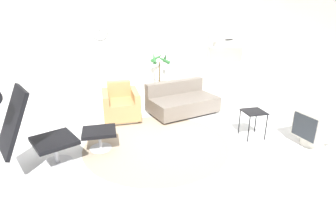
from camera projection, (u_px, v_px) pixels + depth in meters
ground_plane at (160, 136)px, 4.82m from camera, size 12.00×12.00×0.00m
wall_back at (137, 42)px, 7.08m from camera, size 12.00×0.09×2.80m
wall_right at (327, 53)px, 5.08m from camera, size 0.06×12.00×2.80m
round_rug at (157, 144)px, 4.53m from camera, size 2.48×2.48×0.01m
lounge_chair at (21, 121)px, 3.46m from camera, size 1.18×0.97×1.34m
ottoman at (99, 134)px, 4.28m from camera, size 0.54×0.45×0.34m
armchair_red at (121, 106)px, 5.52m from camera, size 0.76×0.82×0.75m
couch_low at (181, 102)px, 5.90m from camera, size 1.65×1.27×0.67m
side_table at (254, 115)px, 4.65m from camera, size 0.38×0.38×0.50m
crt_television at (315, 127)px, 4.39m from camera, size 0.57×0.57×0.60m
potted_plant at (160, 78)px, 7.06m from camera, size 0.48×0.53×1.19m
shelf_unit at (227, 42)px, 7.34m from camera, size 1.11×0.28×1.76m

